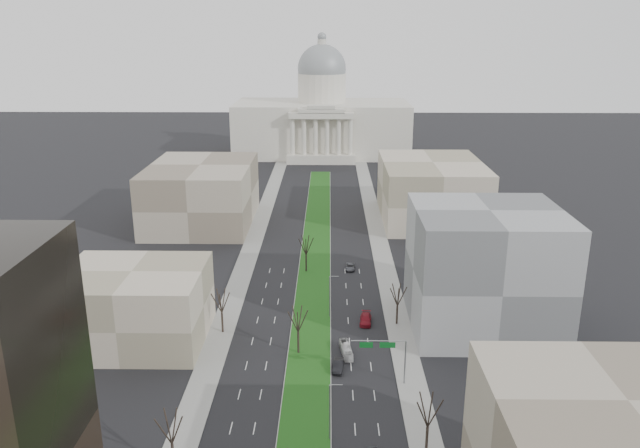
# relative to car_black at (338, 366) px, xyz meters

# --- Properties ---
(ground) EXTENTS (600.00, 600.00, 0.00)m
(ground) POSITION_rel_car_black_xyz_m (-5.20, 45.61, -0.79)
(ground) COLOR black
(ground) RESTS_ON ground
(median) EXTENTS (8.00, 222.03, 0.20)m
(median) POSITION_rel_car_black_xyz_m (-5.20, 44.60, -0.69)
(median) COLOR #999993
(median) RESTS_ON ground
(sidewalk_left) EXTENTS (5.00, 330.00, 0.15)m
(sidewalk_left) POSITION_rel_car_black_xyz_m (-22.70, 20.61, -0.72)
(sidewalk_left) COLOR gray
(sidewalk_left) RESTS_ON ground
(sidewalk_right) EXTENTS (5.00, 330.00, 0.15)m
(sidewalk_right) POSITION_rel_car_black_xyz_m (12.30, 20.61, -0.72)
(sidewalk_right) COLOR gray
(sidewalk_right) RESTS_ON ground
(capitol) EXTENTS (80.00, 46.00, 55.00)m
(capitol) POSITION_rel_car_black_xyz_m (-5.20, 195.20, 15.51)
(capitol) COLOR beige
(capitol) RESTS_ON ground
(building_beige_left) EXTENTS (26.00, 22.00, 14.00)m
(building_beige_left) POSITION_rel_car_black_xyz_m (-38.20, 10.61, 6.21)
(building_beige_left) COLOR gray
(building_beige_left) RESTS_ON ground
(building_grey_right) EXTENTS (28.00, 26.00, 24.00)m
(building_grey_right) POSITION_rel_car_black_xyz_m (28.80, 17.61, 11.21)
(building_grey_right) COLOR slate
(building_grey_right) RESTS_ON ground
(building_far_left) EXTENTS (30.00, 40.00, 18.00)m
(building_far_left) POSITION_rel_car_black_xyz_m (-40.20, 85.61, 8.21)
(building_far_left) COLOR gray
(building_far_left) RESTS_ON ground
(building_far_right) EXTENTS (30.00, 40.00, 18.00)m
(building_far_right) POSITION_rel_car_black_xyz_m (29.80, 90.61, 8.21)
(building_far_right) COLOR gray
(building_far_right) RESTS_ON ground
(tree_left_mid) EXTENTS (5.40, 5.40, 9.72)m
(tree_left_mid) POSITION_rel_car_black_xyz_m (-22.40, -26.39, 6.20)
(tree_left_mid) COLOR black
(tree_left_mid) RESTS_ON ground
(tree_left_far) EXTENTS (5.28, 5.28, 9.50)m
(tree_left_far) POSITION_rel_car_black_xyz_m (-22.40, 13.61, 6.05)
(tree_left_far) COLOR black
(tree_left_far) RESTS_ON ground
(tree_right_mid) EXTENTS (5.52, 5.52, 9.94)m
(tree_right_mid) POSITION_rel_car_black_xyz_m (12.00, -22.39, 6.36)
(tree_right_mid) COLOR black
(tree_right_mid) RESTS_ON ground
(tree_right_far) EXTENTS (5.04, 5.04, 9.07)m
(tree_right_far) POSITION_rel_car_black_xyz_m (12.00, 17.61, 5.74)
(tree_right_far) COLOR black
(tree_right_far) RESTS_ON ground
(tree_median_b) EXTENTS (5.40, 5.40, 9.72)m
(tree_median_b) POSITION_rel_car_black_xyz_m (-7.20, 5.61, 6.20)
(tree_median_b) COLOR black
(tree_median_b) RESTS_ON ground
(tree_median_c) EXTENTS (5.40, 5.40, 9.72)m
(tree_median_c) POSITION_rel_car_black_xyz_m (-7.20, 45.61, 6.20)
(tree_median_c) COLOR black
(tree_median_c) RESTS_ON ground
(streetlamp_median_b) EXTENTS (1.90, 0.20, 9.16)m
(streetlamp_median_b) POSITION_rel_car_black_xyz_m (-1.44, -19.39, 4.01)
(streetlamp_median_b) COLOR gray
(streetlamp_median_b) RESTS_ON ground
(streetlamp_median_c) EXTENTS (1.90, 0.20, 9.16)m
(streetlamp_median_c) POSITION_rel_car_black_xyz_m (-1.44, 20.61, 4.01)
(streetlamp_median_c) COLOR gray
(streetlamp_median_c) RESTS_ON ground
(mast_arm_signs) EXTENTS (9.12, 0.24, 8.09)m
(mast_arm_signs) POSITION_rel_car_black_xyz_m (8.29, -4.36, 5.31)
(mast_arm_signs) COLOR gray
(mast_arm_signs) RESTS_ON ground
(car_black) EXTENTS (2.07, 4.94, 1.59)m
(car_black) POSITION_rel_car_black_xyz_m (0.00, 0.00, 0.00)
(car_black) COLOR black
(car_black) RESTS_ON ground
(car_red) EXTENTS (2.76, 5.72, 1.61)m
(car_red) POSITION_rel_car_black_xyz_m (5.79, 18.13, 0.01)
(car_red) COLOR maroon
(car_red) RESTS_ON ground
(car_grey_far) EXTENTS (2.57, 4.94, 1.33)m
(car_grey_far) POSITION_rel_car_black_xyz_m (3.58, 47.25, -0.13)
(car_grey_far) COLOR #505158
(car_grey_far) RESTS_ON ground
(box_van) EXTENTS (2.45, 6.77, 1.84)m
(box_van) POSITION_rel_car_black_xyz_m (1.53, 5.33, 0.13)
(box_van) COLOR silver
(box_van) RESTS_ON ground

